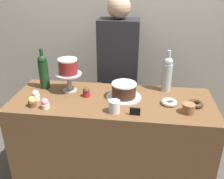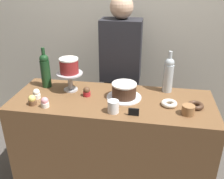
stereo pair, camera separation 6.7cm
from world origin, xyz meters
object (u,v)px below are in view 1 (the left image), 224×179
object	(u,v)px
cupcake_lemon	(32,102)
donut_sugar	(169,102)
chocolate_round_cake	(124,90)
wine_bottle_clear	(167,73)
cupcake_vanilla	(36,95)
cupcake_chocolate	(86,92)
cupcake_strawberry	(45,104)
donut_chocolate	(195,104)
barista_figure	(118,80)
white_layer_cake	(68,66)
cake_stand_pedestal	(69,79)
wine_bottle_green	(43,71)
price_sign_chalkboard	(135,111)
cookie_stack	(189,108)
coffee_cup_ceramic	(114,107)

from	to	relation	value
cupcake_lemon	donut_sugar	xyz separation A→B (m)	(0.95, 0.15, -0.02)
chocolate_round_cake	wine_bottle_clear	distance (m)	0.37
cupcake_vanilla	cupcake_chocolate	distance (m)	0.37
cupcake_strawberry	donut_chocolate	bearing A→B (deg)	9.38
wine_bottle_clear	barista_figure	bearing A→B (deg)	141.03
white_layer_cake	cupcake_strawberry	xyz separation A→B (m)	(-0.09, -0.29, -0.17)
cake_stand_pedestal	white_layer_cake	distance (m)	0.11
wine_bottle_green	cupcake_vanilla	distance (m)	0.24
cupcake_lemon	barista_figure	world-z (taller)	barista_figure
donut_chocolate	barista_figure	xyz separation A→B (m)	(-0.60, 0.57, -0.09)
cupcake_chocolate	cupcake_strawberry	distance (m)	0.32
price_sign_chalkboard	barista_figure	bearing A→B (deg)	104.37
cupcake_strawberry	donut_sugar	xyz separation A→B (m)	(0.85, 0.17, -0.02)
cupcake_chocolate	price_sign_chalkboard	world-z (taller)	cupcake_chocolate
wine_bottle_green	donut_chocolate	world-z (taller)	wine_bottle_green
cookie_stack	price_sign_chalkboard	size ratio (longest dim) A/B	1.20
chocolate_round_cake	wine_bottle_green	distance (m)	0.66
price_sign_chalkboard	barista_figure	size ratio (longest dim) A/B	0.04
cookie_stack	cupcake_vanilla	bearing A→B (deg)	177.33
donut_sugar	cake_stand_pedestal	bearing A→B (deg)	170.86
chocolate_round_cake	price_sign_chalkboard	xyz separation A→B (m)	(0.09, -0.24, -0.04)
wine_bottle_clear	cupcake_strawberry	world-z (taller)	wine_bottle_clear
donut_chocolate	cupcake_lemon	bearing A→B (deg)	-172.18
chocolate_round_cake	coffee_cup_ceramic	world-z (taller)	chocolate_round_cake
donut_chocolate	cookie_stack	xyz separation A→B (m)	(-0.06, -0.11, 0.02)
white_layer_cake	wine_bottle_green	distance (m)	0.23
cake_stand_pedestal	barista_figure	distance (m)	0.59
cookie_stack	coffee_cup_ceramic	bearing A→B (deg)	-173.53
cupcake_vanilla	cupcake_chocolate	bearing A→B (deg)	15.60
cupcake_lemon	donut_sugar	world-z (taller)	cupcake_lemon
chocolate_round_cake	price_sign_chalkboard	world-z (taller)	chocolate_round_cake
donut_sugar	donut_chocolate	distance (m)	0.18
coffee_cup_ceramic	cookie_stack	bearing A→B (deg)	6.47
cupcake_lemon	cake_stand_pedestal	bearing A→B (deg)	55.36
cupcake_chocolate	price_sign_chalkboard	size ratio (longest dim) A/B	1.06
cupcake_strawberry	coffee_cup_ceramic	bearing A→B (deg)	1.12
chocolate_round_cake	wine_bottle_green	world-z (taller)	wine_bottle_green
white_layer_cake	price_sign_chalkboard	world-z (taller)	white_layer_cake
chocolate_round_cake	donut_sugar	xyz separation A→B (m)	(0.33, -0.06, -0.05)
wine_bottle_clear	chocolate_round_cake	bearing A→B (deg)	-151.66
chocolate_round_cake	donut_chocolate	world-z (taller)	chocolate_round_cake
barista_figure	donut_chocolate	bearing A→B (deg)	-43.21
white_layer_cake	cupcake_lemon	xyz separation A→B (m)	(-0.19, -0.28, -0.17)
cupcake_strawberry	price_sign_chalkboard	distance (m)	0.62
cake_stand_pedestal	cookie_stack	size ratio (longest dim) A/B	2.41
price_sign_chalkboard	chocolate_round_cake	bearing A→B (deg)	111.41
donut_chocolate	coffee_cup_ceramic	size ratio (longest dim) A/B	1.32
cupcake_lemon	price_sign_chalkboard	distance (m)	0.72
cupcake_chocolate	cookie_stack	xyz separation A→B (m)	(0.73, -0.15, -0.00)
cake_stand_pedestal	coffee_cup_ceramic	distance (m)	0.48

